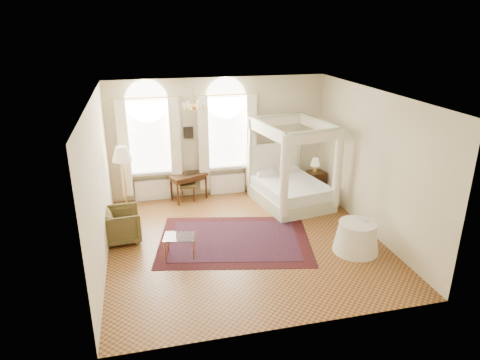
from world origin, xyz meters
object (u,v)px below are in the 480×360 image
object	(u,v)px
canopy_bed	(291,186)
side_table	(356,237)
floor_lamp	(122,158)
writing_desk	(188,178)
coffee_table	(180,238)
armchair	(121,225)
nightstand	(316,182)
stool	(188,186)

from	to	relation	value
canopy_bed	side_table	distance (m)	2.80
floor_lamp	side_table	bearing A→B (deg)	-30.38
writing_desk	coffee_table	xyz separation A→B (m)	(-0.55, -3.00, -0.23)
writing_desk	armchair	world-z (taller)	armchair
armchair	floor_lamp	world-z (taller)	floor_lamp
armchair	nightstand	bearing A→B (deg)	-77.46
canopy_bed	side_table	bearing A→B (deg)	-79.60
floor_lamp	nightstand	bearing A→B (deg)	5.03
floor_lamp	side_table	size ratio (longest dim) A/B	1.92
canopy_bed	writing_desk	bearing A→B (deg)	160.80
armchair	floor_lamp	distance (m)	1.70
nightstand	canopy_bed	bearing A→B (deg)	-150.60
nightstand	coffee_table	world-z (taller)	nightstand
stool	canopy_bed	bearing A→B (deg)	-18.64
canopy_bed	nightstand	xyz separation A→B (m)	(0.97, 0.55, -0.19)
writing_desk	floor_lamp	distance (m)	2.10
writing_desk	armchair	bearing A→B (deg)	-131.17
writing_desk	coffee_table	distance (m)	3.06
nightstand	side_table	xyz separation A→B (m)	(-0.46, -3.30, 0.00)
nightstand	writing_desk	size ratio (longest dim) A/B	0.59
stool	coffee_table	bearing A→B (deg)	-100.00
armchair	coffee_table	world-z (taller)	armchair
writing_desk	side_table	world-z (taller)	writing_desk
coffee_table	floor_lamp	xyz separation A→B (m)	(-1.11, 2.15, 1.19)
nightstand	coffee_table	distance (m)	4.94
armchair	coffee_table	distance (m)	1.56
nightstand	floor_lamp	distance (m)	5.47
coffee_table	floor_lamp	size ratio (longest dim) A/B	0.40
armchair	canopy_bed	bearing A→B (deg)	-80.49
nightstand	floor_lamp	xyz separation A→B (m)	(-5.29, -0.47, 1.28)
canopy_bed	writing_desk	distance (m)	2.82
nightstand	armchair	size ratio (longest dim) A/B	0.78
canopy_bed	coffee_table	xyz separation A→B (m)	(-3.22, -2.07, -0.10)
nightstand	armchair	distance (m)	5.64
canopy_bed	nightstand	size ratio (longest dim) A/B	3.60
nightstand	side_table	distance (m)	3.33
stool	armchair	xyz separation A→B (m)	(-1.74, -2.00, -0.03)
nightstand	armchair	bearing A→B (deg)	-163.13
coffee_table	side_table	distance (m)	3.79
canopy_bed	floor_lamp	size ratio (longest dim) A/B	1.26
writing_desk	floor_lamp	bearing A→B (deg)	-152.95
armchair	side_table	xyz separation A→B (m)	(4.94, -1.66, -0.06)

